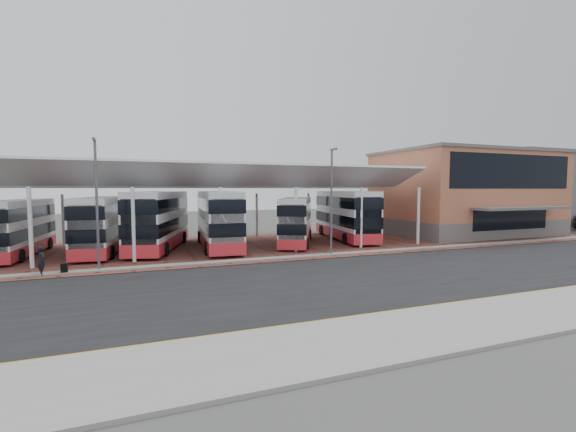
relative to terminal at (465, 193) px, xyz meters
name	(u,v)px	position (x,y,z in m)	size (l,w,h in m)	color
ground	(350,274)	(-23.00, -13.92, -4.66)	(140.00, 140.00, 0.00)	#41433F
road	(359,278)	(-23.00, -14.92, -4.65)	(120.00, 14.00, 0.02)	black
forecourt	(298,243)	(-21.00, -0.92, -4.63)	(72.00, 16.00, 0.06)	brown
sidewalk	(472,322)	(-23.00, -22.92, -4.59)	(120.00, 4.00, 0.14)	gray
north_kerb	(308,256)	(-23.00, -7.72, -4.59)	(120.00, 0.80, 0.14)	gray
yellow_line_near	(434,308)	(-23.00, -20.92, -4.63)	(120.00, 0.12, 0.01)	#BA890F
yellow_line_far	(429,306)	(-23.00, -20.62, -4.63)	(120.00, 0.12, 0.01)	#BA890F
canopy	(208,180)	(-29.00, 0.01, 1.14)	(37.00, 11.63, 7.07)	white
terminal	(465,193)	(0.00, 0.00, 0.00)	(18.40, 14.40, 9.25)	#615D5B
warehouse	(535,188)	(25.00, 10.08, 0.50)	(30.50, 20.50, 10.25)	slate
lamp_west	(97,200)	(-37.00, -7.65, -0.30)	(0.16, 0.90, 8.07)	#54565C
lamp_east	(332,198)	(-21.00, -7.65, -0.30)	(0.16, 0.90, 8.07)	#54565C
bus_0	(18,228)	(-43.10, 0.36, -2.52)	(3.08, 10.30, 4.19)	white
bus_1	(103,225)	(-37.31, -0.13, -2.43)	(3.71, 10.80, 4.36)	white
bus_2	(159,220)	(-33.08, 0.03, -2.22)	(5.79, 11.91, 4.79)	white
bus_3	(218,220)	(-28.34, -0.89, -2.22)	(3.52, 11.78, 4.79)	white
bus_4	(296,221)	(-21.23, -1.15, -2.52)	(6.62, 10.14, 4.19)	white
bus_5	(345,215)	(-15.43, 0.08, -2.22)	(4.52, 11.90, 4.79)	white
pedestrian	(42,261)	(-39.95, -7.92, -3.74)	(0.62, 0.41, 1.71)	black
suitcase	(64,269)	(-38.83, -7.92, -4.29)	(0.36, 0.26, 0.61)	black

